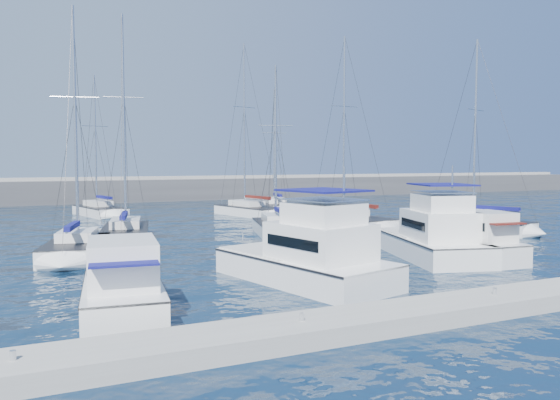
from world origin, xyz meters
name	(u,v)px	position (x,y,z in m)	size (l,w,h in m)	color
ground	(340,261)	(0.00, 0.00, 0.00)	(220.00, 220.00, 0.00)	black
breakwater	(150,193)	(0.00, 52.00, 1.05)	(160.00, 6.00, 4.45)	#424244
dock	(494,302)	(0.00, -11.00, 0.30)	(40.00, 2.20, 0.60)	gray
dock_cleat_far_port	(13,355)	(-16.00, -11.00, 0.72)	(0.16, 0.16, 0.25)	silver
dock_cleat_near_port	(302,317)	(-8.00, -11.00, 0.72)	(0.16, 0.16, 0.25)	silver
dock_cleat_centre	(495,291)	(0.00, -11.00, 0.72)	(0.16, 0.16, 0.25)	silver
motor_yacht_port_outer	(123,289)	(-12.57, -5.82, 0.94)	(3.57, 7.38, 3.20)	white
motor_yacht_port_inner	(310,258)	(-4.05, -4.08, 1.13)	(6.03, 9.57, 4.69)	white
motor_yacht_stbd_inner	(434,239)	(5.30, -1.46, 1.13)	(5.94, 9.31, 4.69)	white
motor_yacht_stbd_outer	(482,244)	(7.13, -3.22, 0.94)	(3.01, 5.72, 3.20)	silver
sailboat_mid_a	(77,248)	(-13.15, 7.45, 0.53)	(4.66, 7.69, 14.76)	white
sailboat_mid_b	(125,234)	(-9.57, 12.80, 0.53)	(4.81, 9.40, 16.02)	silver
sailboat_mid_c	(277,228)	(1.38, 11.48, 0.51)	(4.82, 8.06, 13.10)	white
sailboat_mid_d	(349,221)	(9.06, 13.60, 0.53)	(3.80, 9.52, 16.41)	silver
sailboat_mid_e	(481,225)	(16.68, 6.35, 0.54)	(5.31, 8.09, 15.34)	white
sailboat_back_a	(100,211)	(-9.08, 32.40, 0.52)	(4.86, 8.34, 14.64)	white
sailboat_back_b	(249,210)	(4.89, 26.13, 0.55)	(5.23, 9.13, 17.87)	white
sailboat_back_c	(275,207)	(9.09, 28.95, 0.51)	(4.91, 8.45, 13.86)	white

